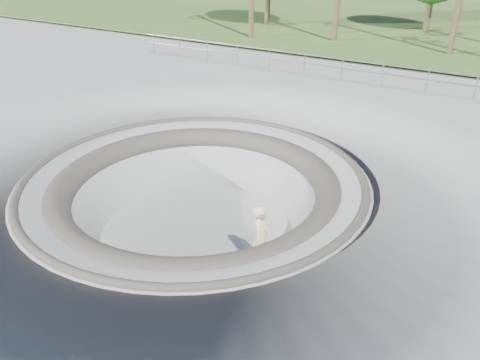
% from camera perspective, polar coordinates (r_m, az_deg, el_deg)
% --- Properties ---
extents(ground, '(180.00, 180.00, 0.00)m').
position_cam_1_polar(ground, '(14.03, -5.53, 0.41)').
color(ground, '#9FA09B').
rests_on(ground, ground).
extents(skate_bowl, '(14.00, 14.00, 4.10)m').
position_cam_1_polar(skate_bowl, '(14.95, -5.21, -5.85)').
color(skate_bowl, '#9FA09B').
rests_on(skate_bowl, ground).
extents(grass_strip, '(180.00, 36.00, 0.12)m').
position_cam_1_polar(grass_strip, '(44.96, 22.68, 17.62)').
color(grass_strip, '#305522').
rests_on(grass_strip, ground).
extents(safety_railing, '(25.00, 0.06, 1.03)m').
position_cam_1_polar(safety_railing, '(23.87, 12.31, 13.11)').
color(safety_railing, gray).
rests_on(safety_railing, ground).
extents(skateboard, '(0.83, 0.33, 0.08)m').
position_cam_1_polar(skateboard, '(13.25, 2.48, -10.72)').
color(skateboard, brown).
rests_on(skateboard, ground).
extents(skater, '(0.65, 0.82, 1.98)m').
position_cam_1_polar(skater, '(12.65, 2.57, -7.13)').
color(skater, beige).
rests_on(skater, skateboard).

